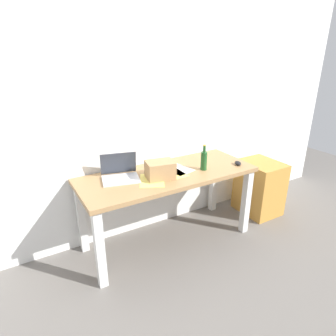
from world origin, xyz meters
name	(u,v)px	position (x,y,z in m)	size (l,w,h in m)	color
ground_plane	(168,239)	(0.00, 0.00, 0.00)	(8.00, 8.00, 0.00)	slate
back_wall	(148,107)	(0.00, 0.39, 1.30)	(5.20, 0.08, 2.60)	white
desk	(168,183)	(0.00, 0.00, 0.64)	(1.69, 0.66, 0.75)	#A37A4C
laptop_left	(120,174)	(-0.44, 0.11, 0.79)	(0.37, 0.32, 0.22)	silver
beer_bottle	(204,160)	(0.34, -0.10, 0.85)	(0.06, 0.06, 0.25)	#1E5123
computer_mouse	(238,163)	(0.71, -0.17, 0.77)	(0.06, 0.10, 0.03)	black
cardboard_box	(160,170)	(-0.12, -0.06, 0.83)	(0.25, 0.19, 0.16)	tan
paper_sheet_center	(171,173)	(0.02, -0.02, 0.75)	(0.21, 0.30, 0.00)	#F4E06B
paper_sheet_near_back	(177,169)	(0.12, 0.04, 0.75)	(0.21, 0.30, 0.00)	white
paper_yellow_folder	(152,180)	(-0.21, -0.08, 0.75)	(0.21, 0.30, 0.00)	#F4E06B
filing_cabinet	(259,187)	(1.23, -0.04, 0.31)	(0.40, 0.48, 0.63)	#C68938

